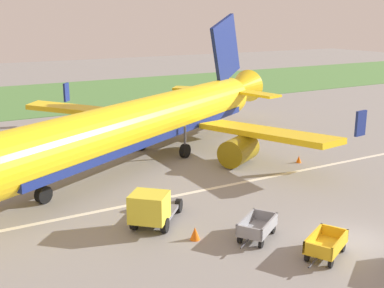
% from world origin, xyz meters
% --- Properties ---
extents(ground_plane, '(220.00, 220.00, 0.00)m').
position_xyz_m(ground_plane, '(0.00, 0.00, 0.00)').
color(ground_plane, gray).
extents(grass_strip, '(220.00, 28.00, 0.06)m').
position_xyz_m(grass_strip, '(0.00, 53.74, 0.03)').
color(grass_strip, '#518442').
rests_on(grass_strip, ground).
extents(apron_stripe, '(120.00, 0.36, 0.01)m').
position_xyz_m(apron_stripe, '(0.00, 10.34, 0.01)').
color(apron_stripe, silver).
rests_on(apron_stripe, ground).
extents(airplane, '(34.45, 28.62, 11.34)m').
position_xyz_m(airplane, '(-2.44, 18.95, 3.05)').
color(airplane, yellow).
rests_on(airplane, ground).
extents(baggage_cart_second_in_row, '(3.50, 2.39, 1.07)m').
position_xyz_m(baggage_cart_second_in_row, '(-2.54, -0.41, 0.60)').
color(baggage_cart_second_in_row, gold).
rests_on(baggage_cart_second_in_row, ground).
extents(baggage_cart_third_in_row, '(3.38, 2.55, 1.07)m').
position_xyz_m(baggage_cart_third_in_row, '(-4.16, 2.82, 0.60)').
color(baggage_cart_third_in_row, gray).
rests_on(baggage_cart_third_in_row, ground).
extents(service_truck_beside_carts, '(4.38, 4.49, 2.10)m').
position_xyz_m(service_truck_beside_carts, '(-8.25, 6.78, 1.10)').
color(service_truck_beside_carts, slate).
rests_on(service_truck_beside_carts, ground).
extents(traffic_cone_near_plane, '(0.52, 0.52, 0.69)m').
position_xyz_m(traffic_cone_near_plane, '(-7.03, 4.26, 0.34)').
color(traffic_cone_near_plane, orange).
rests_on(traffic_cone_near_plane, ground).
extents(traffic_cone_mid_apron, '(0.42, 0.42, 0.55)m').
position_xyz_m(traffic_cone_mid_apron, '(6.90, 12.01, 0.28)').
color(traffic_cone_mid_apron, orange).
rests_on(traffic_cone_mid_apron, ground).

